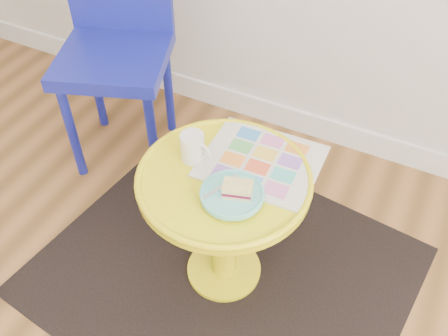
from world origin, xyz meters
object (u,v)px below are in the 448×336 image
at_px(side_table, 224,208).
at_px(mug, 193,147).
at_px(chair, 116,35).
at_px(newspaper, 261,161).
at_px(plate, 232,195).

height_order(side_table, mug, mug).
xyz_separation_m(chair, newspaper, (0.81, -0.36, -0.04)).
height_order(newspaper, plate, plate).
bearing_deg(side_table, chair, 146.97).
bearing_deg(newspaper, plate, -96.56).
distance_m(chair, newspaper, 0.89).
xyz_separation_m(newspaper, plate, (-0.01, -0.18, 0.02)).
relative_size(mug, plate, 0.57).
distance_m(chair, mug, 0.76).
relative_size(side_table, newspaper, 1.50).
distance_m(side_table, newspaper, 0.20).
height_order(side_table, chair, chair).
xyz_separation_m(newspaper, mug, (-0.20, -0.08, 0.05)).
height_order(newspaper, mug, mug).
bearing_deg(mug, plate, -18.89).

